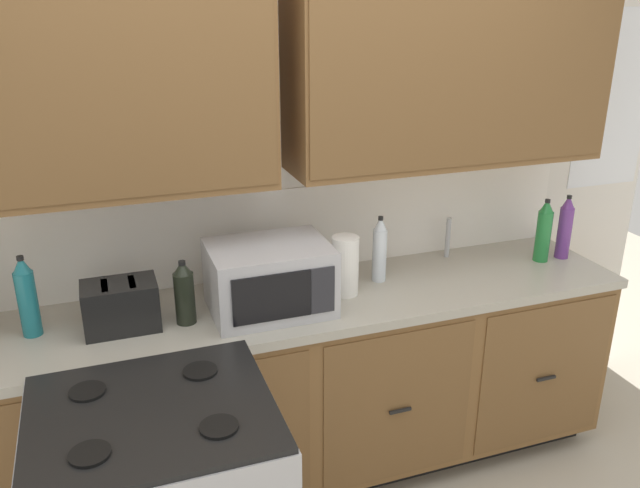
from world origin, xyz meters
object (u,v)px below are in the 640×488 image
microwave (270,278)px  bottle_clear (380,250)px  bottle_teal (27,297)px  paper_towel_roll (345,266)px  bottle_violet (565,228)px  bottle_green (544,231)px  bottle_dark (184,293)px  toaster (121,306)px

microwave → bottle_clear: (0.54, 0.12, 0.01)m
microwave → bottle_teal: 0.91m
paper_towel_roll → bottle_violet: bottle_violet is taller
bottle_violet → bottle_green: bearing=179.6°
bottle_violet → bottle_green: (-0.12, 0.00, -0.00)m
bottle_dark → paper_towel_roll: bearing=3.0°
bottle_dark → toaster: bearing=172.0°
paper_towel_roll → bottle_violet: (1.15, 0.03, 0.02)m
microwave → bottle_teal: bottle_teal is taller
bottle_green → bottle_clear: (-0.84, 0.05, -0.00)m
bottle_violet → bottle_dark: size_ratio=1.21×
bottle_teal → toaster: bearing=-11.0°
bottle_green → bottle_dark: bearing=-177.8°
paper_towel_roll → bottle_teal: bearing=177.2°
bottle_teal → bottle_clear: bearing=0.7°
bottle_green → toaster: bearing=-179.0°
bottle_teal → bottle_violet: bearing=-0.8°
bottle_violet → bottle_teal: bearing=179.2°
bottle_violet → bottle_green: 0.12m
toaster → bottle_dark: bearing=-8.0°
toaster → bottle_violet: 2.08m
paper_towel_roll → bottle_dark: bearing=-177.0°
paper_towel_roll → bottle_clear: bearing=21.9°
microwave → bottle_teal: bearing=173.8°
bottle_green → bottle_clear: size_ratio=1.02×
toaster → paper_towel_roll: (0.92, 0.00, 0.03)m
microwave → bottle_violet: 1.50m
paper_towel_roll → bottle_dark: (-0.69, -0.04, -0.00)m
toaster → bottle_clear: bottle_clear is taller
toaster → bottle_clear: (1.12, 0.08, 0.05)m
toaster → paper_towel_roll: 0.92m
bottle_violet → bottle_green: bottle_violet is taller
bottle_dark → bottle_clear: bearing=7.4°
paper_towel_roll → bottle_violet: 1.15m
bottle_violet → bottle_dark: bearing=-178.0°
bottle_violet → bottle_teal: bottle_teal is taller
bottle_dark → bottle_teal: (-0.57, 0.10, 0.03)m
bottle_green → bottle_violet: bearing=-0.4°
bottle_violet → bottle_green: size_ratio=1.02×
bottle_dark → bottle_clear: size_ratio=0.86×
bottle_dark → bottle_clear: bottle_clear is taller
toaster → bottle_teal: bearing=169.0°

